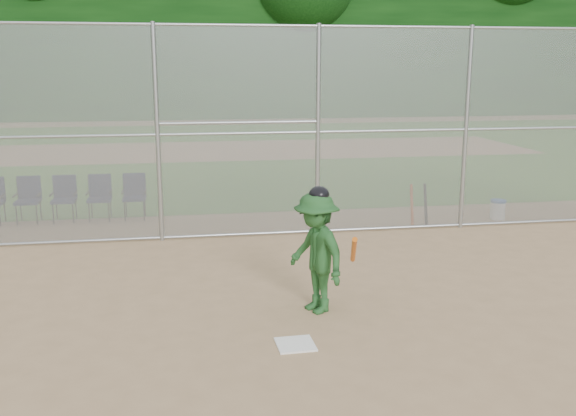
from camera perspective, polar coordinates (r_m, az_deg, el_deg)
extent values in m
plane|color=tan|center=(7.85, 3.10, -11.84)|extent=(100.00, 100.00, 0.00)
plane|color=#32681F|center=(25.23, -5.89, 5.13)|extent=(100.00, 100.00, 0.00)
plane|color=tan|center=(25.23, -5.89, 5.14)|extent=(24.00, 24.00, 0.00)
cube|color=gray|center=(12.14, -1.98, 6.69)|extent=(16.00, 0.02, 4.00)
cylinder|color=#9EA3A8|center=(12.09, -2.05, 15.92)|extent=(16.00, 0.05, 0.05)
cube|color=black|center=(42.06, -7.67, 15.54)|extent=(80.00, 5.00, 11.00)
cube|color=white|center=(7.76, 0.66, -12.02)|extent=(0.46, 0.46, 0.02)
imported|color=#205123|center=(8.52, 2.52, -4.00)|extent=(0.97, 1.20, 1.63)
ellipsoid|color=black|center=(8.33, 2.58, 1.17)|extent=(0.27, 0.30, 0.23)
cylinder|color=orange|center=(8.20, 5.86, -3.72)|extent=(0.24, 0.74, 0.52)
cylinder|color=white|center=(14.52, 18.14, -0.22)|extent=(0.31, 0.31, 0.37)
cylinder|color=#2656A8|center=(14.47, 18.20, 0.59)|extent=(0.33, 0.33, 0.05)
cylinder|color=#D84C14|center=(13.53, 10.95, 0.31)|extent=(0.06, 0.23, 0.84)
cylinder|color=black|center=(13.64, 12.13, 0.35)|extent=(0.06, 0.26, 0.84)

